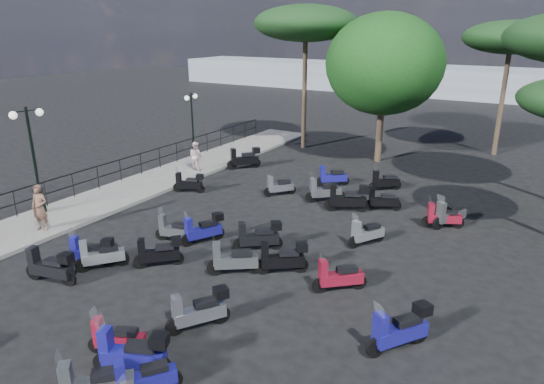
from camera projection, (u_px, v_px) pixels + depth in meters
The scene contains 37 objects.
ground at pixel (202, 244), 17.31m from camera, with size 120.00×120.00×0.00m, color black.
sidewalk at pixel (133, 189), 22.87m from camera, with size 3.00×30.00×0.15m, color #5F5E5B.
railing at pixel (109, 170), 23.06m from camera, with size 0.04×26.04×1.10m.
lamp_post_1 at pixel (33, 154), 19.12m from camera, with size 0.53×1.25×4.32m.
lamp_post_2 at pixel (192, 122), 26.85m from camera, with size 0.39×1.11×3.79m.
woman at pixel (40, 208), 17.90m from camera, with size 0.64×0.42×1.77m, color brown.
pedestrian_far at pixel (196, 156), 25.50m from camera, with size 0.73×0.57×1.51m, color silver.
scooter_1 at pixel (101, 256), 15.44m from camera, with size 1.11×1.37×1.32m.
scooter_2 at pixel (91, 252), 15.61m from camera, with size 1.51×0.91×1.30m.
scooter_3 at pixel (175, 230), 17.43m from camera, with size 1.53×0.70×1.25m.
scooter_4 at pixel (189, 183), 22.53m from camera, with size 1.44×0.77×1.21m.
scooter_5 at pixel (244, 159), 26.25m from camera, with size 1.40×1.50×1.49m.
scooter_7 at pixel (50, 267), 14.58m from camera, with size 1.75×0.70×1.41m.
scooter_8 at pixel (159, 253), 15.59m from camera, with size 1.28×1.23×1.29m.
scooter_9 at pixel (203, 230), 17.30m from camera, with size 0.96×1.55×1.34m.
scooter_10 at pixel (279, 187), 22.15m from camera, with size 1.07×1.24×1.23m.
scooter_11 at pixel (332, 177), 23.45m from camera, with size 1.35×1.13×1.32m.
scooter_13 at pixel (117, 339), 11.43m from camera, with size 1.40×0.82×1.21m.
scooter_14 at pixel (199, 311), 12.36m from camera, with size 1.10×1.52×1.37m.
scooter_15 at pixel (233, 260), 15.09m from camera, with size 1.49×1.13×1.40m.
scooter_16 at pixel (347, 199), 20.21m from camera, with size 1.74×1.02×1.48m.
scooter_17 at pixel (385, 181), 22.84m from camera, with size 1.29×1.09×1.26m.
scooter_18 at pixel (143, 379), 10.10m from camera, with size 1.01×1.31×1.24m.
scooter_19 at pixel (132, 354), 10.70m from camera, with size 1.72×0.96×1.45m.
scooter_20 at pixel (282, 259), 15.14m from camera, with size 1.46×1.14×1.35m.
scooter_21 at pixel (258, 237), 16.68m from camera, with size 1.45×1.22×1.38m.
scooter_22 at pixel (324, 191), 21.35m from camera, with size 1.39×1.25×1.40m.
scooter_23 at pixel (382, 201), 20.36m from camera, with size 1.43×0.87×1.25m.
scooter_25 at pixel (400, 330), 11.54m from camera, with size 1.18×1.59×1.45m.
scooter_26 at pixel (338, 277), 14.14m from camera, with size 1.32×1.17×1.32m.
scooter_27 at pixel (366, 233), 17.13m from camera, with size 0.93×1.44×1.28m.
scooter_28 at pixel (442, 217), 18.59m from camera, with size 1.48×0.86×1.27m.
scooter_29 at pixel (449, 215), 18.70m from camera, with size 1.00×1.58×1.39m.
broadleaf_tree at pixel (384, 64), 26.16m from camera, with size 6.41×6.41×8.14m.
pine_0 at pixel (512, 38), 27.16m from camera, with size 5.37×5.37×7.72m.
pine_2 at pixel (306, 24), 28.55m from camera, with size 6.17×6.17×8.61m.
distant_hills at pixel (458, 82), 53.35m from camera, with size 70.00×8.00×3.00m, color gray.
Camera 1 is at (10.22, -12.24, 7.43)m, focal length 32.00 mm.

